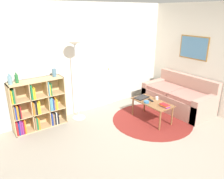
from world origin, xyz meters
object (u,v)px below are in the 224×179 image
(floor_lamp, at_px, (75,56))
(bookshelf, at_px, (36,106))
(coffee_table, at_px, (152,104))
(laptop, at_px, (142,97))
(bottle_left, at_px, (10,80))
(bottle_middle, at_px, (17,79))
(vase_on_shelf, at_px, (54,73))
(cup, at_px, (157,98))
(couch, at_px, (179,98))
(bowl, at_px, (146,102))

(floor_lamp, bearing_deg, bookshelf, 172.40)
(coffee_table, bearing_deg, laptop, 96.53)
(bookshelf, relative_size, bottle_left, 5.01)
(bottle_middle, height_order, vase_on_shelf, bottle_middle)
(laptop, bearing_deg, coffee_table, -83.47)
(laptop, xyz_separation_m, bottle_middle, (-2.51, 0.90, 0.69))
(cup, relative_size, vase_on_shelf, 0.41)
(couch, bearing_deg, bottle_left, 163.37)
(laptop, xyz_separation_m, bowl, (-0.11, -0.28, 0.01))
(couch, xyz_separation_m, laptop, (-1.09, 0.25, 0.18))
(couch, height_order, vase_on_shelf, vase_on_shelf)
(bookshelf, distance_m, bowl, 2.40)
(bowl, xyz_separation_m, bottle_middle, (-2.39, 1.18, 0.68))
(bowl, bearing_deg, coffee_table, -13.33)
(coffee_table, relative_size, bowl, 7.73)
(cup, relative_size, bottle_middle, 0.35)
(coffee_table, height_order, laptop, laptop)
(couch, xyz_separation_m, cup, (-0.88, -0.04, 0.21))
(floor_lamp, bearing_deg, bottle_middle, 173.33)
(bookshelf, xyz_separation_m, couch, (3.31, -1.13, -0.21))
(vase_on_shelf, bearing_deg, coffee_table, -33.69)
(bottle_middle, bearing_deg, bottle_left, -164.87)
(couch, relative_size, laptop, 4.69)
(cup, bearing_deg, bookshelf, 154.27)
(couch, height_order, laptop, couch)
(bookshelf, height_order, couch, bookshelf)
(bowl, bearing_deg, vase_on_shelf, 144.79)
(laptop, relative_size, cup, 5.07)
(laptop, relative_size, bottle_left, 1.66)
(floor_lamp, distance_m, bottle_middle, 1.27)
(couch, relative_size, vase_on_shelf, 9.83)
(bowl, relative_size, bottle_middle, 0.59)
(coffee_table, bearing_deg, couch, 3.47)
(bookshelf, height_order, cup, bookshelf)
(coffee_table, xyz_separation_m, cup, (0.18, 0.03, 0.09))
(vase_on_shelf, bearing_deg, couch, -21.62)
(bookshelf, height_order, coffee_table, bookshelf)
(coffee_table, bearing_deg, bookshelf, 152.04)
(couch, height_order, bottle_left, bottle_left)
(bookshelf, xyz_separation_m, bowl, (2.10, -1.16, -0.02))
(coffee_table, distance_m, bottle_middle, 2.92)
(floor_lamp, height_order, laptop, floor_lamp)
(bowl, distance_m, vase_on_shelf, 2.12)
(floor_lamp, height_order, vase_on_shelf, floor_lamp)
(coffee_table, distance_m, bowl, 0.17)
(bowl, distance_m, cup, 0.33)
(bookshelf, relative_size, couch, 0.65)
(floor_lamp, height_order, cup, floor_lamp)
(coffee_table, bearing_deg, bowl, 166.67)
(cup, bearing_deg, floor_lamp, 145.18)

